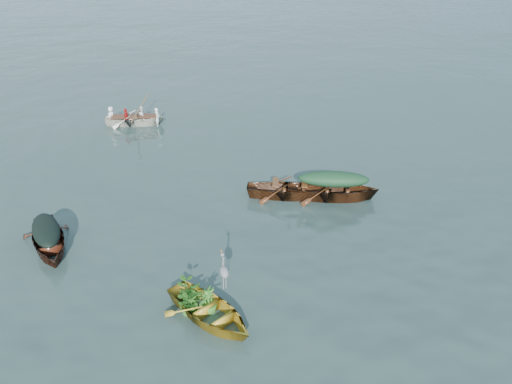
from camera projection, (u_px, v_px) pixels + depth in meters
ground at (238, 233)px, 15.13m from camera, size 140.00×140.00×0.00m
yellow_dinghy at (210, 319)px, 11.75m from camera, size 2.88×3.44×0.86m
dark_covered_boat at (50, 248)px, 14.42m from camera, size 2.09×3.79×0.89m
green_tarp_boat at (332, 198)px, 17.11m from camera, size 4.56×2.65×1.01m
open_wooden_boat at (289, 197)px, 17.21m from camera, size 4.27×2.48×0.93m
rowed_boat at (135, 125)px, 23.70m from camera, size 4.04×1.91×0.90m
dark_tarp_cover at (46, 229)px, 14.13m from camera, size 1.15×2.09×0.40m
green_tarp_cover at (334, 178)px, 16.76m from camera, size 2.51×1.46×0.52m
thwart_benches at (290, 184)px, 16.98m from camera, size 2.17×1.36×0.04m
heron at (224, 277)px, 11.73m from camera, size 0.45×0.49×0.92m
dinghy_weeds at (194, 284)px, 11.77m from camera, size 1.07×1.13×0.60m
rowers at (133, 108)px, 23.31m from camera, size 2.87×1.56×0.76m
oars at (134, 115)px, 23.47m from camera, size 1.10×2.67×0.06m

